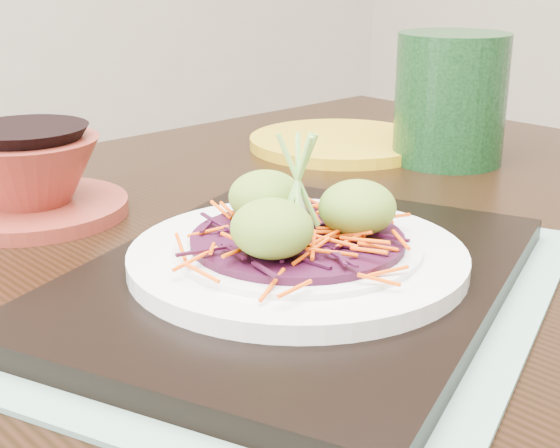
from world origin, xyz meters
TOP-DOWN VIEW (x-y plane):
  - dining_table at (0.04, 0.04)m, footprint 1.34×0.98m
  - placemat at (0.04, -0.04)m, footprint 0.51×0.47m
  - serving_tray at (0.04, -0.04)m, footprint 0.44×0.40m
  - white_plate at (0.04, -0.04)m, footprint 0.23×0.23m
  - cabbage_bed at (0.04, -0.04)m, footprint 0.15×0.15m
  - carrot_julienne at (0.04, -0.04)m, footprint 0.18×0.18m
  - guacamole_scoops at (0.04, -0.04)m, footprint 0.13×0.11m
  - scallion_garnish at (0.04, -0.04)m, footprint 0.05×0.05m
  - terracotta_bowl_set at (-0.04, 0.23)m, footprint 0.22×0.22m
  - yellow_plate at (0.34, 0.27)m, footprint 0.25×0.25m
  - green_jar at (0.40, 0.15)m, footprint 0.13×0.13m

SIDE VIEW (x-z plane):
  - dining_table at x=0.04m, z-range 0.29..1.07m
  - placemat at x=0.04m, z-range 0.78..0.78m
  - yellow_plate at x=0.34m, z-range 0.78..0.79m
  - serving_tray at x=0.04m, z-range 0.78..0.80m
  - white_plate at x=0.04m, z-range 0.80..0.82m
  - terracotta_bowl_set at x=-0.04m, z-range 0.78..0.85m
  - cabbage_bed at x=0.04m, z-range 0.82..0.82m
  - carrot_julienne at x=0.04m, z-range 0.82..0.83m
  - guacamole_scoops at x=0.04m, z-range 0.82..0.86m
  - green_jar at x=0.40m, z-range 0.78..0.92m
  - scallion_garnish at x=0.04m, z-range 0.82..0.90m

